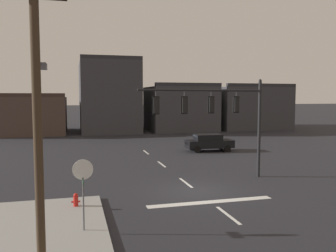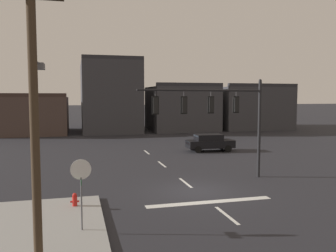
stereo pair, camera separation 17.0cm
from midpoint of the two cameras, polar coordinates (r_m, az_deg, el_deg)
name	(u,v)px [view 2 (the right image)]	position (r m, az deg, el deg)	size (l,w,h in m)	color
ground_plane	(196,191)	(19.61, 4.86, -10.46)	(400.00, 400.00, 0.00)	#232328
sidewalk_near_corner	(38,230)	(14.80, -19.87, -15.55)	(5.00, 8.00, 0.15)	gray
stop_bar_paint	(210,202)	(17.80, 7.05, -12.05)	(6.40, 0.50, 0.01)	silver
lane_centreline	(185,183)	(21.44, 3.06, -9.11)	(0.16, 26.40, 0.01)	silver
signal_mast_near_side	(219,111)	(21.54, 8.47, 2.44)	(8.11, 1.17, 6.24)	black
stop_sign	(81,178)	(13.63, -13.49, -8.08)	(0.76, 0.64, 2.83)	#56565B
car_lot_nearside	(210,142)	(33.58, 6.88, -2.60)	(4.51, 2.05, 1.61)	black
utility_pole	(34,99)	(10.90, -20.34, 4.10)	(2.20, 2.13, 9.32)	#423323
fire_hydrant	(75,202)	(17.07, -14.50, -11.77)	(0.40, 0.30, 0.75)	red
building_row	(151,105)	(54.26, -2.66, 3.33)	(43.10, 13.45, 10.55)	#473833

